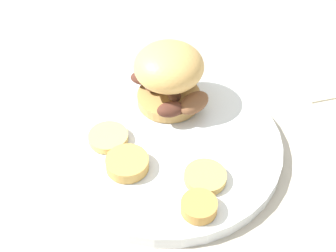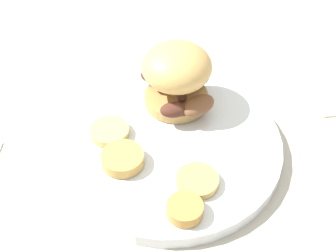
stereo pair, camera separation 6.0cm
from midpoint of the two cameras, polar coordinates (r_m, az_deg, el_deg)
The scene contains 7 objects.
ground_plane at distance 0.63m, azimuth 2.71°, elevation -3.05°, with size 4.00×4.00×0.00m, color #B2A899.
dinner_plate at distance 0.63m, azimuth 2.75°, elevation -2.35°, with size 0.30×0.30×0.02m.
sandwich at distance 0.64m, azimuth 3.88°, elevation 6.01°, with size 0.12×0.11×0.09m.
potato_round_0 at distance 0.57m, azimuth 6.63°, elevation -6.80°, with size 0.05×0.05×0.01m, color tan.
potato_round_1 at distance 0.62m, azimuth -4.42°, elevation -0.78°, with size 0.05×0.05×0.01m, color #DBB766.
potato_round_2 at distance 0.54m, azimuth 5.31°, elevation -10.26°, with size 0.04×0.04×0.02m, color #BC8942.
potato_round_3 at distance 0.59m, azimuth -2.64°, elevation -4.16°, with size 0.05×0.05×0.02m, color tan.
Camera 2 is at (0.40, -0.15, 0.47)m, focal length 50.00 mm.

